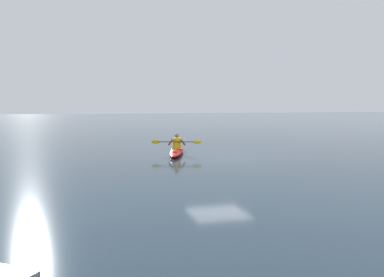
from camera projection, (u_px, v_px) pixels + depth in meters
ground_plane at (218, 157)px, 18.14m from camera, size 160.00×160.00×0.00m
kayak at (177, 151)px, 19.36m from camera, size 1.79×4.21×0.24m
kayaker at (177, 142)px, 19.34m from camera, size 2.23×0.74×0.70m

